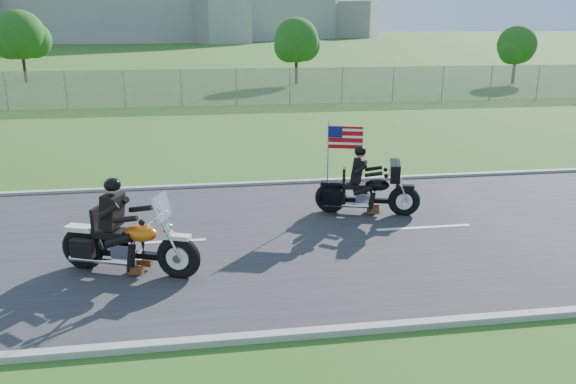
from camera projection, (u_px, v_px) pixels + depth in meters
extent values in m
plane|color=#36541A|center=(248.00, 239.00, 12.17)|extent=(420.00, 420.00, 0.00)
cube|color=#28282B|center=(248.00, 238.00, 12.17)|extent=(120.00, 8.00, 0.04)
cube|color=#9E9B93|center=(236.00, 185.00, 15.99)|extent=(120.00, 0.18, 0.12)
cube|color=#9E9B93|center=(269.00, 337.00, 8.33)|extent=(120.00, 0.18, 0.12)
cube|color=gray|center=(124.00, 89.00, 30.07)|extent=(60.00, 0.03, 2.00)
cylinder|color=#A3A099|center=(134.00, 1.00, 167.07)|extent=(130.00, 130.00, 20.00)
cylinder|color=#382316|center=(296.00, 67.00, 41.01)|extent=(0.22, 0.22, 2.52)
sphere|color=#214C14|center=(296.00, 40.00, 40.45)|extent=(3.20, 3.20, 3.20)
sphere|color=#214C14|center=(304.00, 45.00, 41.10)|extent=(2.40, 2.40, 2.40)
sphere|color=#214C14|center=(290.00, 47.00, 40.13)|extent=(2.24, 2.24, 2.24)
cylinder|color=#382316|center=(24.00, 64.00, 41.91)|extent=(0.22, 0.22, 2.80)
sphere|color=#214C14|center=(20.00, 35.00, 41.29)|extent=(3.60, 3.60, 3.60)
sphere|color=#214C14|center=(33.00, 40.00, 42.02)|extent=(2.70, 2.70, 2.70)
sphere|color=#214C14|center=(10.00, 42.00, 40.93)|extent=(2.52, 2.52, 2.52)
cylinder|color=#382316|center=(514.00, 68.00, 41.43)|extent=(0.22, 0.22, 2.24)
sphere|color=#214C14|center=(517.00, 45.00, 40.93)|extent=(2.80, 2.80, 2.80)
sphere|color=#214C14|center=(520.00, 49.00, 41.50)|extent=(2.10, 2.10, 2.10)
sphere|color=#214C14|center=(512.00, 51.00, 40.65)|extent=(1.96, 1.96, 1.96)
torus|color=black|center=(179.00, 257.00, 10.19)|extent=(0.86, 0.49, 0.84)
torus|color=black|center=(83.00, 248.00, 10.58)|extent=(0.86, 0.49, 0.84)
ellipsoid|color=#D65F0F|center=(141.00, 233.00, 10.21)|extent=(0.72, 0.57, 0.32)
cube|color=black|center=(111.00, 233.00, 10.35)|extent=(0.70, 0.54, 0.14)
cube|color=black|center=(112.00, 211.00, 10.21)|extent=(0.42, 0.52, 0.62)
sphere|color=black|center=(112.00, 185.00, 10.05)|extent=(0.40, 0.40, 0.31)
cube|color=silver|center=(162.00, 207.00, 9.96)|extent=(0.23, 0.50, 0.45)
torus|color=black|center=(404.00, 201.00, 13.46)|extent=(0.79, 0.40, 0.77)
torus|color=black|center=(331.00, 198.00, 13.69)|extent=(0.79, 0.40, 0.77)
ellipsoid|color=black|center=(377.00, 185.00, 13.44)|extent=(0.65, 0.48, 0.29)
cube|color=black|center=(355.00, 186.00, 13.52)|extent=(0.64, 0.46, 0.12)
cube|color=black|center=(357.00, 170.00, 13.39)|extent=(0.36, 0.47, 0.57)
sphere|color=black|center=(360.00, 151.00, 13.26)|extent=(0.35, 0.35, 0.28)
cube|color=black|center=(395.00, 171.00, 13.28)|extent=(0.46, 0.86, 0.42)
cube|color=#B70C11|center=(346.00, 138.00, 13.42)|extent=(0.80, 0.26, 0.54)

